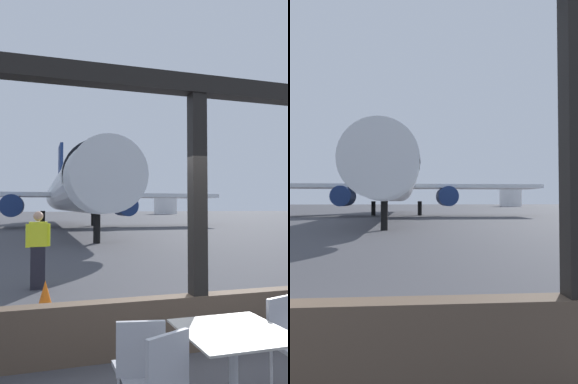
# 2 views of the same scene
# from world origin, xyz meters

# --- Properties ---
(ground_plane) EXTENTS (220.00, 220.00, 0.00)m
(ground_plane) POSITION_xyz_m (0.00, 40.00, 0.00)
(ground_plane) COLOR #424247
(window_frame) EXTENTS (7.26, 0.24, 3.58)m
(window_frame) POSITION_xyz_m (0.00, 0.00, 1.25)
(window_frame) COLOR brown
(window_frame) RESTS_ON ground
(dining_table) EXTENTS (0.90, 0.90, 0.76)m
(dining_table) POSITION_xyz_m (-0.38, -1.54, 0.48)
(dining_table) COLOR #ADA89E
(dining_table) RESTS_ON ground
(cafe_chair_window_left) EXTENTS (0.50, 0.50, 0.91)m
(cafe_chair_window_left) POSITION_xyz_m (-1.15, -1.80, 0.54)
(cafe_chair_window_left) COLOR #B2B2B7
(cafe_chair_window_left) RESTS_ON ground
(cafe_chair_aisle_left) EXTENTS (0.45, 0.45, 0.91)m
(cafe_chair_aisle_left) POSITION_xyz_m (-1.20, -1.44, 0.54)
(cafe_chair_aisle_left) COLOR #B2B2B7
(cafe_chair_aisle_left) RESTS_ON ground
(airplane) EXTENTS (28.99, 36.20, 10.04)m
(airplane) POSITION_xyz_m (0.90, 28.55, 3.25)
(airplane) COLOR silver
(airplane) RESTS_ON ground
(ground_crew_worker) EXTENTS (0.54, 0.26, 1.74)m
(ground_crew_worker) POSITION_xyz_m (-2.00, 4.16, 0.90)
(ground_crew_worker) COLOR black
(ground_crew_worker) RESTS_ON ground
(traffic_cone) EXTENTS (0.36, 0.36, 0.58)m
(traffic_cone) POSITION_xyz_m (-1.88, 2.13, 0.27)
(traffic_cone) COLOR orange
(traffic_cone) RESTS_ON ground
(fuel_storage_tank) EXTENTS (6.26, 6.26, 5.17)m
(fuel_storage_tank) POSITION_xyz_m (31.49, 88.97, 2.58)
(fuel_storage_tank) COLOR white
(fuel_storage_tank) RESTS_ON ground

